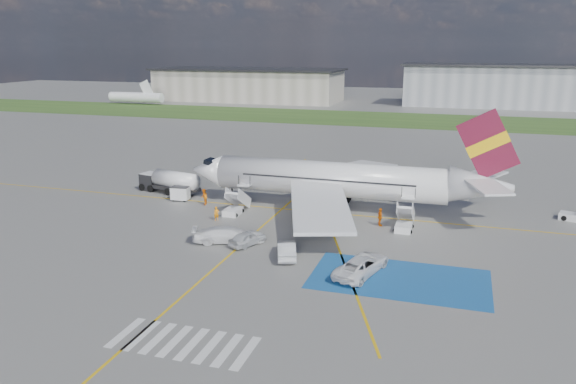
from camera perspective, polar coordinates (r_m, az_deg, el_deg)
name	(u,v)px	position (r m, az deg, el deg)	size (l,w,h in m)	color
ground	(294,249)	(51.52, 0.60, -5.81)	(400.00, 400.00, 0.00)	#60605E
grass_strip	(405,120)	(143.02, 11.76, 7.19)	(400.00, 30.00, 0.01)	#2D4C1E
taxiway_line_main	(325,213)	(62.51, 3.78, -2.10)	(120.00, 0.20, 0.01)	gold
taxiway_line_cross	(195,286)	(44.66, -9.43, -9.36)	(0.20, 60.00, 0.01)	gold
taxiway_line_diag	(325,213)	(62.51, 3.78, -2.10)	(0.20, 60.00, 0.01)	gold
staging_box	(399,279)	(46.07, 11.25, -8.67)	(14.00, 8.00, 0.01)	#174E8D
crosswalk	(184,343)	(37.00, -10.57, -14.80)	(9.00, 4.00, 0.01)	silver
terminal_west	(248,85)	(189.64, -4.03, 10.76)	(60.00, 22.00, 10.00)	gray
terminal_centre	(487,86)	(181.70, 19.58, 10.11)	(48.00, 18.00, 12.00)	gray
airliner	(343,180)	(63.19, 5.59, 1.23)	(36.81, 32.95, 11.92)	silver
airstairs_fwd	(234,208)	(62.18, -5.47, -1.64)	(1.90, 5.20, 3.60)	silver
airstairs_aft	(404,224)	(57.82, 11.72, -3.16)	(1.90, 5.20, 3.60)	silver
fuel_tanker	(170,184)	(71.90, -11.93, 0.85)	(8.72, 4.18, 2.88)	black
gpu_cart	(180,194)	(68.21, -10.89, -0.22)	(2.18, 1.51, 1.73)	silver
car_silver_a	(248,238)	(52.41, -4.12, -4.70)	(1.59, 3.96, 1.35)	#B9BCC1
car_silver_b	(286,249)	(49.35, -0.16, -5.84)	(1.57, 4.51, 1.49)	#A7AAAE
van_white_a	(362,262)	(46.34, 7.52, -7.08)	(2.38, 5.17, 1.94)	white
van_white_b	(229,232)	(53.24, -6.03, -4.07)	(2.07, 5.09, 1.99)	silver
crew_fwd	(216,214)	(59.92, -7.28, -2.19)	(0.55, 0.36, 1.52)	orange
crew_nose	(204,197)	(65.82, -8.53, -0.51)	(0.92, 0.72, 1.90)	orange
crew_aft	(380,217)	(58.38, 9.35, -2.52)	(1.12, 0.47, 1.91)	orange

